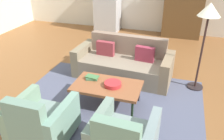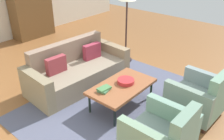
% 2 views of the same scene
% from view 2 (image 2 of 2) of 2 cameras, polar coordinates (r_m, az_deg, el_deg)
% --- Properties ---
extents(ground_plane, '(11.78, 11.78, 0.00)m').
position_cam_2_polar(ground_plane, '(4.90, -2.25, -4.94)').
color(ground_plane, brown).
extents(area_rug, '(3.40, 2.60, 0.01)m').
position_cam_2_polar(area_rug, '(4.55, 1.72, -7.76)').
color(area_rug, '#50546B').
rests_on(area_rug, ground).
extents(couch, '(2.15, 1.03, 0.86)m').
position_cam_2_polar(couch, '(5.08, -8.22, -0.21)').
color(couch, gray).
rests_on(couch, ground).
extents(coffee_table, '(1.20, 0.70, 0.41)m').
position_cam_2_polar(coffee_table, '(4.32, 2.31, -3.96)').
color(coffee_table, black).
rests_on(coffee_table, ground).
extents(armchair_left, '(0.80, 0.80, 0.88)m').
position_cam_2_polar(armchair_left, '(3.43, 11.72, -15.07)').
color(armchair_left, '#372A19').
rests_on(armchair_left, ground).
extents(armchair_right, '(0.84, 0.84, 0.88)m').
position_cam_2_polar(armchair_right, '(4.33, 19.67, -6.21)').
color(armchair_right, '#312B16').
rests_on(armchair_right, ground).
extents(fruit_bowl, '(0.30, 0.30, 0.07)m').
position_cam_2_polar(fruit_bowl, '(4.36, 3.25, -2.57)').
color(fruit_bowl, red).
rests_on(fruit_bowl, coffee_table).
extents(book_stack, '(0.24, 0.20, 0.06)m').
position_cam_2_polar(book_stack, '(4.14, -1.83, -4.43)').
color(book_stack, '#447853').
rests_on(book_stack, coffee_table).
extents(cabinet, '(1.20, 0.51, 1.80)m').
position_cam_2_polar(cabinet, '(7.91, -18.34, 13.63)').
color(cabinet, brown).
rests_on(cabinet, ground).
extents(floor_lamp, '(0.40, 0.40, 1.72)m').
position_cam_2_polar(floor_lamp, '(5.71, 3.50, 15.53)').
color(floor_lamp, '#282022').
rests_on(floor_lamp, ground).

